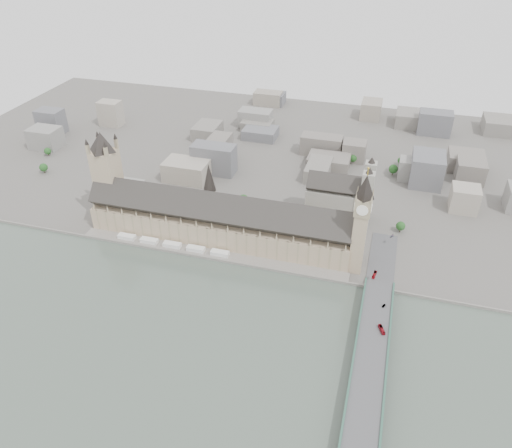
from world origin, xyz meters
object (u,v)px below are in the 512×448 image
(red_bus_north, at_px, (374,275))
(victoria_tower, at_px, (107,173))
(westminster_bridge, at_px, (372,345))
(car_silver, at_px, (384,306))
(palace_of_westminster, at_px, (219,221))
(elizabeth_tower, at_px, (362,218))
(westminster_abbey, at_px, (341,197))
(red_bus_south, at_px, (382,329))
(car_approach, at_px, (392,236))

(red_bus_north, bearing_deg, victoria_tower, -178.64)
(westminster_bridge, relative_size, car_silver, 77.61)
(victoria_tower, bearing_deg, car_silver, -14.06)
(palace_of_westminster, relative_size, elizabeth_tower, 2.47)
(red_bus_north, bearing_deg, westminster_abbey, 122.18)
(westminster_bridge, bearing_deg, red_bus_south, 65.49)
(victoria_tower, bearing_deg, westminster_abbey, 16.50)
(westminster_abbey, relative_size, car_silver, 16.24)
(victoria_tower, xyz_separation_m, red_bus_north, (278.49, -34.97, -43.50))
(westminster_bridge, xyz_separation_m, car_approach, (5.96, 145.21, 5.84))
(red_bus_south, distance_m, car_approach, 132.77)
(victoria_tower, bearing_deg, palace_of_westminster, -2.96)
(elizabeth_tower, bearing_deg, car_approach, 58.93)
(elizabeth_tower, xyz_separation_m, westminster_bridge, (24.00, -95.50, -52.96))
(westminster_abbey, height_order, car_approach, westminster_abbey)
(palace_of_westminster, relative_size, car_approach, 53.41)
(elizabeth_tower, bearing_deg, westminster_abbey, 107.29)
(car_silver, bearing_deg, red_bus_south, -65.95)
(palace_of_westminster, relative_size, red_bus_north, 25.41)
(elizabeth_tower, height_order, westminster_abbey, elizabeth_tower)
(elizabeth_tower, distance_m, red_bus_south, 99.66)
(westminster_bridge, height_order, car_silver, car_silver)
(palace_of_westminster, height_order, westminster_abbey, westminster_abbey)
(westminster_bridge, distance_m, car_silver, 41.80)
(victoria_tower, relative_size, car_silver, 23.88)
(westminster_bridge, xyz_separation_m, car_silver, (5.41, 41.04, 5.81))
(elizabeth_tower, distance_m, westminster_abbey, 96.91)
(car_silver, bearing_deg, red_bus_north, 129.75)
(elizabeth_tower, height_order, car_silver, elizabeth_tower)
(elizabeth_tower, height_order, victoria_tower, elizabeth_tower)
(palace_of_westminster, bearing_deg, car_approach, 12.75)
(westminster_bridge, distance_m, red_bus_north, 79.00)
(red_bus_north, bearing_deg, car_silver, -65.25)
(palace_of_westminster, height_order, westminster_bridge, palace_of_westminster)
(westminster_abbey, bearing_deg, elizabeth_tower, -72.71)
(elizabeth_tower, xyz_separation_m, car_approach, (29.96, 49.71, -47.12))
(palace_of_westminster, height_order, red_bus_south, palace_of_westminster)
(palace_of_westminster, relative_size, car_silver, 63.28)
(red_bus_south, bearing_deg, victoria_tower, 137.82)
(elizabeth_tower, distance_m, victoria_tower, 260.64)
(westminster_bridge, bearing_deg, elizabeth_tower, 104.11)
(elizabeth_tower, relative_size, victoria_tower, 1.07)
(palace_of_westminster, relative_size, westminster_bridge, 0.82)
(red_bus_south, relative_size, car_silver, 2.47)
(red_bus_south, bearing_deg, palace_of_westminster, 127.58)
(red_bus_north, relative_size, car_silver, 2.49)
(westminster_abbey, bearing_deg, palace_of_westminster, -145.83)
(palace_of_westminster, bearing_deg, red_bus_south, -29.47)
(red_bus_south, distance_m, car_silver, 28.61)
(victoria_tower, bearing_deg, red_bus_north, -7.16)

